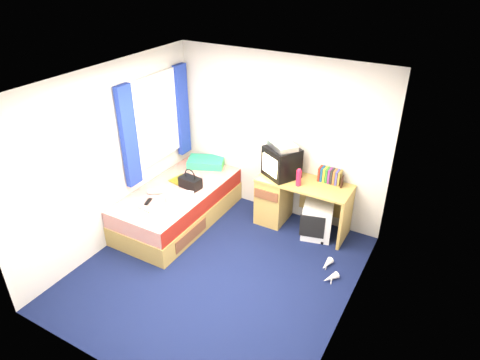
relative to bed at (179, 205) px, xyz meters
The scene contains 20 objects.
ground 1.33m from the bed, 32.23° to the right, with size 3.40×3.40×0.00m, color #0C1438.
room_shell 1.76m from the bed, 32.23° to the right, with size 3.40×3.40×3.40m.
bed is the anchor object (origin of this frame).
pillow 0.88m from the bed, 92.94° to the left, with size 0.56×0.35×0.12m, color teal.
desk 1.57m from the bed, 28.40° to the left, with size 1.30×0.55×0.75m.
storage_cube 2.02m from the bed, 18.91° to the left, with size 0.40×0.40×0.50m, color white.
crt_tv 1.64m from the bed, 30.07° to the left, with size 0.57×0.56×0.43m.
vcr 1.76m from the bed, 30.16° to the left, with size 0.39×0.28×0.07m, color silver.
book_row 2.22m from the bed, 25.06° to the left, with size 0.31×0.13×0.20m.
picture_frame 2.37m from the bed, 22.42° to the left, with size 0.02×0.12×0.14m, color black.
pink_water_bottle 1.82m from the bed, 20.65° to the left, with size 0.07×0.07×0.23m, color #E11F42.
aerosol_can 1.78m from the bed, 28.83° to the left, with size 0.05×0.05×0.18m, color white.
handbag 0.41m from the bed, 42.43° to the left, with size 0.34×0.21×0.30m.
towel 0.46m from the bed, 44.83° to the right, with size 0.30×0.25×0.10m, color silver.
magazine 0.39m from the bed, 117.93° to the left, with size 0.21×0.28×0.01m, color yellow.
water_bottle 0.44m from the bed, 125.51° to the right, with size 0.07×0.07×0.20m, color silver.
colour_swatch_fan 0.71m from the bed, 93.36° to the right, with size 0.22×0.06×0.01m, color yellow.
remote_control 0.58m from the bed, 104.47° to the right, with size 0.05×0.16×0.02m, color black.
window_assembly 1.25m from the bed, 155.18° to the left, with size 0.11×1.42×1.40m.
white_heels 2.35m from the bed, ahead, with size 0.28×0.45×0.09m.
Camera 1 is at (2.31, -3.48, 3.63)m, focal length 32.00 mm.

